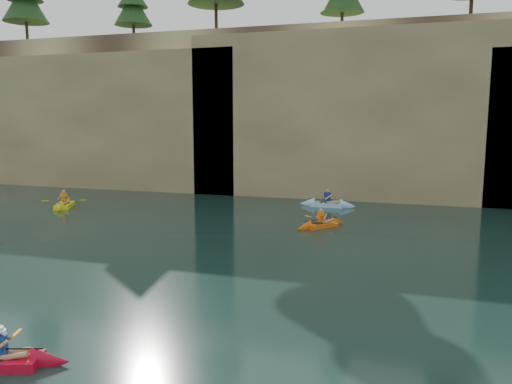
% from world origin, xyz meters
% --- Properties ---
extents(ground, '(160.00, 160.00, 0.00)m').
position_xyz_m(ground, '(0.00, 0.00, 0.00)').
color(ground, black).
rests_on(ground, ground).
extents(cliff, '(70.00, 16.00, 12.00)m').
position_xyz_m(cliff, '(0.00, 30.00, 6.00)').
color(cliff, tan).
rests_on(cliff, ground).
extents(cliff_slab_west, '(26.00, 2.40, 10.56)m').
position_xyz_m(cliff_slab_west, '(-20.00, 22.60, 5.28)').
color(cliff_slab_west, tan).
rests_on(cliff_slab_west, ground).
extents(cliff_slab_center, '(24.00, 2.40, 11.40)m').
position_xyz_m(cliff_slab_center, '(2.00, 22.60, 5.70)').
color(cliff_slab_center, tan).
rests_on(cliff_slab_center, ground).
extents(sea_cave_west, '(4.50, 1.00, 4.00)m').
position_xyz_m(sea_cave_west, '(-18.00, 21.95, 2.00)').
color(sea_cave_west, black).
rests_on(sea_cave_west, ground).
extents(sea_cave_center, '(3.50, 1.00, 3.20)m').
position_xyz_m(sea_cave_center, '(-4.00, 21.95, 1.60)').
color(sea_cave_center, black).
rests_on(sea_cave_center, ground).
extents(sea_cave_east, '(5.00, 1.00, 4.50)m').
position_xyz_m(sea_cave_east, '(10.00, 21.95, 2.25)').
color(sea_cave_east, black).
rests_on(sea_cave_east, ground).
extents(main_kayaker, '(3.08, 1.99, 1.12)m').
position_xyz_m(main_kayaker, '(-3.59, -3.00, 0.15)').
color(main_kayaker, red).
rests_on(main_kayaker, ground).
extents(kayaker_orange, '(2.46, 2.88, 1.18)m').
position_xyz_m(kayaker_orange, '(0.62, 13.06, 0.15)').
color(kayaker_orange, '#DE570E').
rests_on(kayaker_orange, ground).
extents(kayaker_yellow, '(2.41, 3.30, 1.34)m').
position_xyz_m(kayaker_yellow, '(-15.24, 13.95, 0.17)').
color(kayaker_yellow, yellow).
rests_on(kayaker_yellow, ground).
extents(kayaker_ltblue_mid, '(3.53, 2.61, 1.34)m').
position_xyz_m(kayaker_ltblue_mid, '(-0.02, 19.00, 0.16)').
color(kayaker_ltblue_mid, '#94D4F9').
rests_on(kayaker_ltblue_mid, ground).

